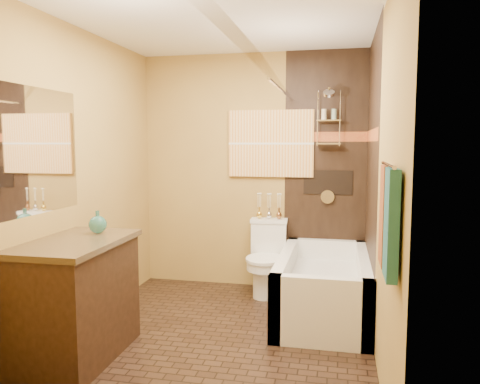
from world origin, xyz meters
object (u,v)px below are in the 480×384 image
(bathtub, at_px, (324,291))
(vanity, at_px, (75,299))
(sunset_painting, at_px, (271,144))
(toilet, at_px, (266,258))

(bathtub, distance_m, vanity, 2.13)
(bathtub, bearing_deg, vanity, -144.30)
(sunset_painting, xyz_separation_m, vanity, (-1.12, -1.96, -1.11))
(bathtub, xyz_separation_m, toilet, (-0.60, 0.47, 0.16))
(sunset_painting, xyz_separation_m, bathtub, (0.60, -0.73, -1.33))
(sunset_painting, distance_m, bathtub, 1.63)
(sunset_painting, height_order, toilet, sunset_painting)
(bathtub, relative_size, vanity, 1.51)
(sunset_painting, bearing_deg, toilet, -90.00)
(bathtub, distance_m, toilet, 0.78)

